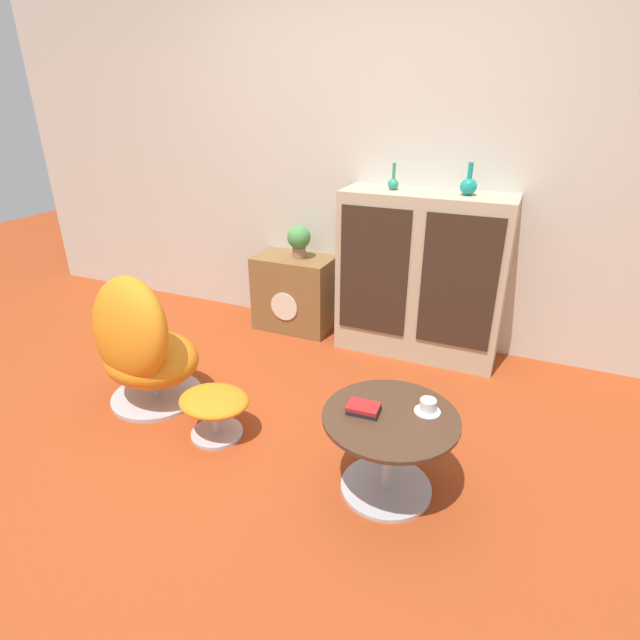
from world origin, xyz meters
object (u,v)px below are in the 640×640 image
object	(u,v)px
vase_leftmost	(393,183)
book_stack	(363,409)
ottoman	(214,405)
coffee_table	(389,444)
potted_plant	(299,239)
teacup	(428,407)
sideboard	(421,276)
tv_console	(295,293)
vase_inner_left	(469,185)
egg_chair	(141,346)

from	to	relation	value
vase_leftmost	book_stack	distance (m)	1.68
ottoman	coffee_table	bearing A→B (deg)	-1.54
potted_plant	teacup	size ratio (longest dim) A/B	2.10
sideboard	vase_leftmost	distance (m)	0.66
teacup	tv_console	bearing A→B (deg)	134.42
tv_console	ottoman	xyz separation A→B (m)	(0.22, -1.43, -0.10)
ottoman	teacup	distance (m)	1.15
sideboard	vase_inner_left	bearing A→B (deg)	0.91
sideboard	potted_plant	bearing A→B (deg)	178.97
tv_console	sideboard	bearing A→B (deg)	-0.94
sideboard	book_stack	xyz separation A→B (m)	(0.10, -1.47, -0.13)
sideboard	book_stack	world-z (taller)	sideboard
egg_chair	teacup	distance (m)	1.68
coffee_table	vase_leftmost	xyz separation A→B (m)	(-0.45, 1.45, 0.92)
tv_console	vase_leftmost	world-z (taller)	vase_leftmost
potted_plant	book_stack	distance (m)	1.83
coffee_table	sideboard	bearing A→B (deg)	98.62
egg_chair	sideboard	bearing A→B (deg)	44.76
vase_inner_left	book_stack	distance (m)	1.66
vase_inner_left	vase_leftmost	bearing A→B (deg)	180.00
egg_chair	potted_plant	bearing A→B (deg)	73.85
sideboard	vase_leftmost	bearing A→B (deg)	179.06
ottoman	vase_inner_left	distance (m)	2.01
egg_chair	vase_inner_left	distance (m)	2.20
ottoman	potted_plant	xyz separation A→B (m)	(-0.18, 1.43, 0.53)
vase_leftmost	sideboard	bearing A→B (deg)	-0.94
tv_console	potted_plant	size ratio (longest dim) A/B	2.42
sideboard	teacup	distance (m)	1.40
vase_leftmost	vase_inner_left	size ratio (longest dim) A/B	0.87
tv_console	potted_plant	distance (m)	0.44
ottoman	egg_chair	bearing A→B (deg)	169.08
teacup	vase_leftmost	bearing A→B (deg)	113.71
coffee_table	egg_chair	bearing A→B (deg)	174.99
vase_inner_left	book_stack	bearing A→B (deg)	-95.68
vase_leftmost	coffee_table	bearing A→B (deg)	-72.58
ottoman	potted_plant	size ratio (longest dim) A/B	1.58
coffee_table	potted_plant	world-z (taller)	potted_plant
egg_chair	potted_plant	world-z (taller)	egg_chair
tv_console	coffee_table	size ratio (longest dim) A/B	0.97
sideboard	vase_leftmost	world-z (taller)	vase_leftmost
potted_plant	sideboard	bearing A→B (deg)	-1.03
book_stack	ottoman	bearing A→B (deg)	176.75
tv_console	vase_inner_left	distance (m)	1.52
ottoman	sideboard	bearing A→B (deg)	61.93
tv_console	coffee_table	distance (m)	1.89
egg_chair	ottoman	xyz separation A→B (m)	(0.56, -0.11, -0.19)
coffee_table	book_stack	world-z (taller)	book_stack
potted_plant	book_stack	xyz separation A→B (m)	(1.03, -1.48, -0.29)
coffee_table	potted_plant	bearing A→B (deg)	128.34
sideboard	coffee_table	bearing A→B (deg)	-81.38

